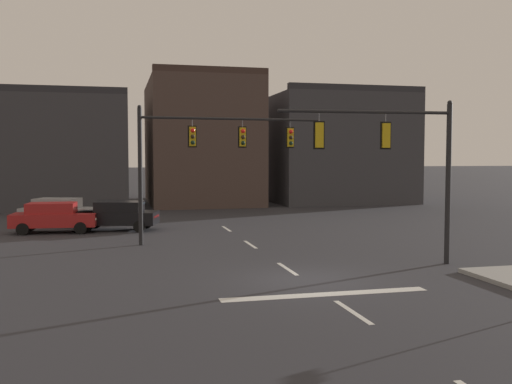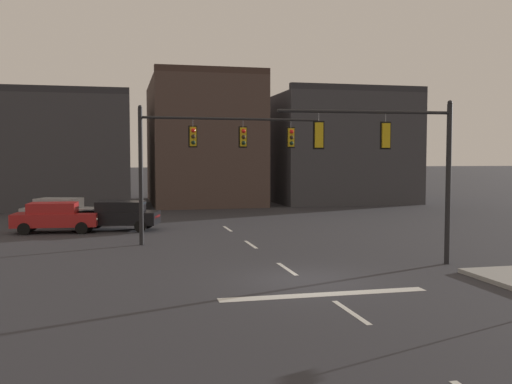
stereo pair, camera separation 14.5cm
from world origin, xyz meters
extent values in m
plane|color=#2B2B30|center=(0.00, 0.00, 0.00)|extent=(400.00, 400.00, 0.00)
cube|color=silver|center=(0.00, -2.00, 0.00)|extent=(6.40, 0.50, 0.01)
cube|color=silver|center=(0.00, -4.00, 0.00)|extent=(0.16, 2.40, 0.01)
cube|color=silver|center=(0.00, 2.00, 0.00)|extent=(0.16, 2.40, 0.01)
cube|color=silver|center=(0.00, 8.00, 0.00)|extent=(0.16, 2.40, 0.01)
cube|color=silver|center=(0.00, 14.00, 0.00)|extent=(0.16, 2.40, 0.01)
cylinder|color=black|center=(6.21, 1.56, 3.03)|extent=(0.20, 0.20, 6.06)
cylinder|color=black|center=(2.91, 1.75, 5.72)|extent=(6.62, 0.51, 0.12)
sphere|color=black|center=(6.21, 1.56, 6.11)|extent=(0.18, 0.18, 0.18)
cylinder|color=#56565B|center=(3.67, 1.71, 5.49)|extent=(0.03, 0.03, 0.35)
cube|color=gold|center=(3.67, 1.71, 4.86)|extent=(0.31, 0.26, 0.90)
sphere|color=red|center=(3.68, 1.83, 5.14)|extent=(0.20, 0.20, 0.20)
sphere|color=#2D2314|center=(3.68, 1.83, 4.86)|extent=(0.20, 0.20, 0.20)
sphere|color=black|center=(3.68, 1.83, 4.58)|extent=(0.20, 0.20, 0.20)
cube|color=black|center=(3.67, 1.69, 4.86)|extent=(0.42, 0.05, 1.02)
cylinder|color=#56565B|center=(1.13, 1.85, 5.49)|extent=(0.03, 0.03, 0.35)
cube|color=gold|center=(1.13, 1.85, 4.86)|extent=(0.31, 0.26, 0.90)
sphere|color=red|center=(1.13, 1.98, 5.14)|extent=(0.20, 0.20, 0.20)
sphere|color=#2D2314|center=(1.13, 1.98, 4.86)|extent=(0.20, 0.20, 0.20)
sphere|color=black|center=(1.13, 1.98, 4.58)|extent=(0.20, 0.20, 0.20)
cube|color=black|center=(1.12, 1.83, 4.86)|extent=(0.42, 0.05, 1.02)
cylinder|color=black|center=(-4.95, 9.03, 3.15)|extent=(0.20, 0.20, 6.30)
cylinder|color=black|center=(-0.59, 9.21, 5.88)|extent=(8.72, 0.47, 0.12)
sphere|color=black|center=(-4.95, 9.03, 6.35)|extent=(0.18, 0.18, 0.18)
cylinder|color=#56565B|center=(-2.53, 9.13, 5.65)|extent=(0.03, 0.03, 0.35)
cube|color=gold|center=(-2.53, 9.13, 5.02)|extent=(0.31, 0.25, 0.90)
sphere|color=red|center=(-2.52, 9.00, 5.30)|extent=(0.20, 0.20, 0.20)
sphere|color=#2D2314|center=(-2.52, 9.00, 5.02)|extent=(0.20, 0.20, 0.20)
sphere|color=black|center=(-2.52, 9.00, 4.74)|extent=(0.20, 0.20, 0.20)
cube|color=black|center=(-2.53, 9.15, 5.02)|extent=(0.42, 0.05, 1.02)
cylinder|color=#56565B|center=(-0.11, 9.23, 5.65)|extent=(0.03, 0.03, 0.35)
cube|color=gold|center=(-0.11, 9.23, 5.02)|extent=(0.31, 0.25, 0.90)
sphere|color=red|center=(-0.10, 9.10, 5.30)|extent=(0.20, 0.20, 0.20)
sphere|color=#2D2314|center=(-0.10, 9.10, 5.02)|extent=(0.20, 0.20, 0.20)
sphere|color=black|center=(-0.10, 9.10, 4.74)|extent=(0.20, 0.20, 0.20)
cube|color=black|center=(-0.11, 9.25, 5.02)|extent=(0.42, 0.05, 1.02)
cylinder|color=#56565B|center=(2.31, 9.33, 5.65)|extent=(0.03, 0.03, 0.35)
cube|color=gold|center=(2.31, 9.33, 5.02)|extent=(0.31, 0.25, 0.90)
sphere|color=red|center=(2.32, 9.20, 5.30)|extent=(0.20, 0.20, 0.20)
sphere|color=#2D2314|center=(2.32, 9.20, 5.02)|extent=(0.20, 0.20, 0.20)
sphere|color=black|center=(2.32, 9.20, 4.74)|extent=(0.20, 0.20, 0.20)
cube|color=black|center=(2.31, 9.35, 5.02)|extent=(0.42, 0.05, 1.02)
cube|color=black|center=(-6.02, 14.78, 0.70)|extent=(4.72, 2.92, 0.70)
cube|color=black|center=(-5.88, 14.74, 1.33)|extent=(2.80, 2.21, 0.56)
cube|color=#2D3842|center=(-6.62, 14.95, 1.31)|extent=(0.65, 1.53, 0.47)
cube|color=#2D3842|center=(-4.75, 14.43, 1.31)|extent=(0.62, 1.52, 0.46)
cylinder|color=black|center=(-7.65, 14.36, 0.32)|extent=(0.68, 0.38, 0.64)
cylinder|color=black|center=(-7.19, 16.00, 0.32)|extent=(0.68, 0.38, 0.64)
cylinder|color=black|center=(-4.86, 13.57, 0.32)|extent=(0.68, 0.38, 0.64)
cylinder|color=black|center=(-4.40, 15.21, 0.32)|extent=(0.68, 0.38, 0.64)
sphere|color=silver|center=(-8.28, 14.82, 0.75)|extent=(0.16, 0.16, 0.16)
sphere|color=silver|center=(-7.97, 15.93, 0.75)|extent=(0.16, 0.16, 0.16)
cube|color=maroon|center=(-3.92, 14.19, 0.78)|extent=(0.41, 1.33, 0.12)
cube|color=#A81E1E|center=(-9.28, 14.57, 0.70)|extent=(4.53, 2.16, 0.70)
cube|color=#A81E1E|center=(-9.43, 14.58, 1.33)|extent=(2.59, 1.80, 0.56)
cube|color=#2D3842|center=(-8.67, 14.52, 1.31)|extent=(0.37, 1.54, 0.47)
cube|color=#2D3842|center=(-10.60, 14.68, 1.31)|extent=(0.34, 1.53, 0.46)
cylinder|color=black|center=(-7.76, 15.30, 0.32)|extent=(0.66, 0.27, 0.64)
cylinder|color=black|center=(-7.91, 13.60, 0.32)|extent=(0.66, 0.27, 0.64)
cylinder|color=black|center=(-10.66, 15.54, 0.32)|extent=(0.66, 0.27, 0.64)
cylinder|color=black|center=(-10.80, 13.84, 0.32)|extent=(0.66, 0.27, 0.64)
sphere|color=silver|center=(-7.06, 14.96, 0.75)|extent=(0.16, 0.16, 0.16)
sphere|color=silver|center=(-7.16, 13.81, 0.75)|extent=(0.16, 0.16, 0.16)
cube|color=maroon|center=(-11.45, 14.75, 0.78)|extent=(0.15, 1.37, 0.12)
cube|color=#9EA0A5|center=(-9.32, 17.90, 0.70)|extent=(4.75, 3.16, 0.70)
cube|color=#9EA0A5|center=(-9.46, 17.95, 1.33)|extent=(2.86, 2.33, 0.56)
cube|color=#2D3842|center=(-8.74, 17.70, 1.31)|extent=(0.74, 1.52, 0.47)
cube|color=#2D3842|center=(-10.56, 18.35, 1.31)|extent=(0.71, 1.51, 0.46)
cylinder|color=black|center=(-7.67, 18.22, 0.32)|extent=(0.68, 0.42, 0.64)
cylinder|color=black|center=(-8.23, 16.62, 0.32)|extent=(0.68, 0.42, 0.64)
cylinder|color=black|center=(-10.41, 19.19, 0.32)|extent=(0.68, 0.42, 0.64)
cylinder|color=black|center=(-10.97, 17.59, 0.32)|extent=(0.68, 0.42, 0.64)
sphere|color=silver|center=(-7.07, 17.72, 0.75)|extent=(0.16, 0.16, 0.16)
sphere|color=silver|center=(-7.46, 16.64, 0.75)|extent=(0.16, 0.16, 0.16)
cube|color=maroon|center=(-11.37, 18.63, 0.78)|extent=(0.49, 1.30, 0.12)
cube|color=#38383D|center=(-10.65, 31.27, 4.35)|extent=(11.02, 10.09, 8.71)
cube|color=#2B2B30|center=(-10.65, 26.52, 8.96)|extent=(11.02, 0.60, 0.50)
cube|color=#473833|center=(1.19, 32.97, 5.25)|extent=(8.97, 13.51, 10.51)
cube|color=#3A2B26|center=(1.19, 26.52, 10.76)|extent=(8.97, 0.60, 0.50)
cube|color=#38383D|center=(13.35, 30.46, 4.73)|extent=(11.92, 8.48, 9.45)
cube|color=#2B2B30|center=(13.35, 26.52, 9.70)|extent=(11.92, 0.60, 0.50)
camera|label=1|loc=(-5.99, -17.98, 4.10)|focal=40.56mm
camera|label=2|loc=(-5.85, -18.01, 4.10)|focal=40.56mm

